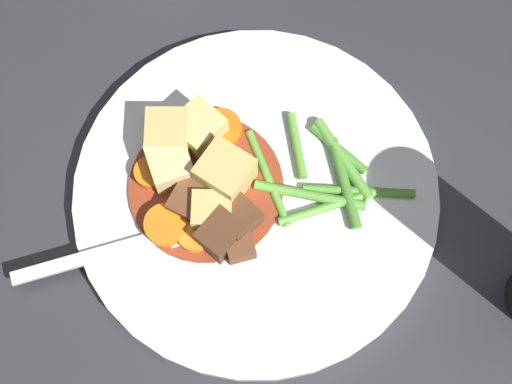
# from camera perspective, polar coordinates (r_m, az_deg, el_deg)

# --- Properties ---
(ground_plane) EXTENTS (3.00, 3.00, 0.00)m
(ground_plane) POSITION_cam_1_polar(r_m,az_deg,el_deg) (0.58, -0.00, -0.45)
(ground_plane) COLOR #2D2D33
(dinner_plate) EXTENTS (0.27, 0.27, 0.01)m
(dinner_plate) POSITION_cam_1_polar(r_m,az_deg,el_deg) (0.57, -0.00, -0.23)
(dinner_plate) COLOR white
(dinner_plate) RESTS_ON ground_plane
(stew_sauce) EXTENTS (0.12, 0.12, 0.00)m
(stew_sauce) POSITION_cam_1_polar(r_m,az_deg,el_deg) (0.56, -3.76, 0.30)
(stew_sauce) COLOR #93381E
(stew_sauce) RESTS_ON dinner_plate
(carrot_slice_0) EXTENTS (0.04, 0.04, 0.01)m
(carrot_slice_0) POSITION_cam_1_polar(r_m,az_deg,el_deg) (0.56, -2.71, -0.42)
(carrot_slice_0) COLOR orange
(carrot_slice_0) RESTS_ON dinner_plate
(carrot_slice_1) EXTENTS (0.04, 0.04, 0.01)m
(carrot_slice_1) POSITION_cam_1_polar(r_m,az_deg,el_deg) (0.55, -6.77, -2.52)
(carrot_slice_1) COLOR orange
(carrot_slice_1) RESTS_ON dinner_plate
(carrot_slice_2) EXTENTS (0.03, 0.03, 0.01)m
(carrot_slice_2) POSITION_cam_1_polar(r_m,az_deg,el_deg) (0.55, -4.62, -3.22)
(carrot_slice_2) COLOR orange
(carrot_slice_2) RESTS_ON dinner_plate
(carrot_slice_3) EXTENTS (0.02, 0.02, 0.01)m
(carrot_slice_3) POSITION_cam_1_polar(r_m,az_deg,el_deg) (0.57, -7.86, 1.40)
(carrot_slice_3) COLOR orange
(carrot_slice_3) RESTS_ON dinner_plate
(carrot_slice_4) EXTENTS (0.04, 0.04, 0.01)m
(carrot_slice_4) POSITION_cam_1_polar(r_m,az_deg,el_deg) (0.58, -2.63, 4.71)
(carrot_slice_4) COLOR orange
(carrot_slice_4) RESTS_ON dinner_plate
(potato_chunk_0) EXTENTS (0.03, 0.03, 0.03)m
(potato_chunk_0) POSITION_cam_1_polar(r_m,az_deg,el_deg) (0.55, -3.29, -1.50)
(potato_chunk_0) COLOR #DBBC6B
(potato_chunk_0) RESTS_ON dinner_plate
(potato_chunk_1) EXTENTS (0.05, 0.05, 0.04)m
(potato_chunk_1) POSITION_cam_1_polar(r_m,az_deg,el_deg) (0.55, -2.33, 1.38)
(potato_chunk_1) COLOR #DBBC6B
(potato_chunk_1) RESTS_ON dinner_plate
(potato_chunk_2) EXTENTS (0.03, 0.03, 0.03)m
(potato_chunk_2) POSITION_cam_1_polar(r_m,az_deg,el_deg) (0.57, -6.59, 4.33)
(potato_chunk_2) COLOR #DBBC6B
(potato_chunk_2) RESTS_ON dinner_plate
(potato_chunk_3) EXTENTS (0.04, 0.04, 0.03)m
(potato_chunk_3) POSITION_cam_1_polar(r_m,az_deg,el_deg) (0.56, -6.41, 1.96)
(potato_chunk_3) COLOR #EAD68C
(potato_chunk_3) RESTS_ON dinner_plate
(potato_chunk_4) EXTENTS (0.04, 0.04, 0.03)m
(potato_chunk_4) POSITION_cam_1_polar(r_m,az_deg,el_deg) (0.57, -4.30, 4.75)
(potato_chunk_4) COLOR #E5CC7A
(potato_chunk_4) RESTS_ON dinner_plate
(meat_chunk_0) EXTENTS (0.03, 0.03, 0.02)m
(meat_chunk_0) POSITION_cam_1_polar(r_m,az_deg,el_deg) (0.54, -1.22, -4.09)
(meat_chunk_0) COLOR brown
(meat_chunk_0) RESTS_ON dinner_plate
(meat_chunk_1) EXTENTS (0.04, 0.04, 0.02)m
(meat_chunk_1) POSITION_cam_1_polar(r_m,az_deg,el_deg) (0.55, -4.86, -0.73)
(meat_chunk_1) COLOR brown
(meat_chunk_1) RESTS_ON dinner_plate
(meat_chunk_2) EXTENTS (0.04, 0.04, 0.03)m
(meat_chunk_2) POSITION_cam_1_polar(r_m,az_deg,el_deg) (0.54, -2.70, -3.20)
(meat_chunk_2) COLOR #56331E
(meat_chunk_2) RESTS_ON dinner_plate
(meat_chunk_3) EXTENTS (0.04, 0.04, 0.02)m
(meat_chunk_3) POSITION_cam_1_polar(r_m,az_deg,el_deg) (0.55, -1.48, -1.84)
(meat_chunk_3) COLOR #56331E
(meat_chunk_3) RESTS_ON dinner_plate
(green_bean_0) EXTENTS (0.03, 0.07, 0.01)m
(green_bean_0) POSITION_cam_1_polar(r_m,az_deg,el_deg) (0.57, 6.59, 0.68)
(green_bean_0) COLOR #4C8E33
(green_bean_0) RESTS_ON dinner_plate
(green_bean_1) EXTENTS (0.07, 0.04, 0.01)m
(green_bean_1) POSITION_cam_1_polar(r_m,az_deg,el_deg) (0.56, 5.48, -1.07)
(green_bean_1) COLOR #66AD42
(green_bean_1) RESTS_ON dinner_plate
(green_bean_2) EXTENTS (0.02, 0.05, 0.01)m
(green_bean_2) POSITION_cam_1_polar(r_m,az_deg,el_deg) (0.57, 3.06, 3.48)
(green_bean_2) COLOR #66AD42
(green_bean_2) RESTS_ON dinner_plate
(green_bean_3) EXTENTS (0.04, 0.07, 0.01)m
(green_bean_3) POSITION_cam_1_polar(r_m,az_deg,el_deg) (0.56, 0.89, 1.08)
(green_bean_3) COLOR #66AD42
(green_bean_3) RESTS_ON dinner_plate
(green_bean_4) EXTENTS (0.05, 0.04, 0.01)m
(green_bean_4) POSITION_cam_1_polar(r_m,az_deg,el_deg) (0.58, 6.20, 3.23)
(green_bean_4) COLOR #599E38
(green_bean_4) RESTS_ON dinner_plate
(green_bean_5) EXTENTS (0.05, 0.06, 0.01)m
(green_bean_5) POSITION_cam_1_polar(r_m,az_deg,el_deg) (0.57, 6.50, 2.45)
(green_bean_5) COLOR #66AD42
(green_bean_5) RESTS_ON dinner_plate
(green_bean_6) EXTENTS (0.08, 0.01, 0.01)m
(green_bean_6) POSITION_cam_1_polar(r_m,az_deg,el_deg) (0.57, 7.69, 0.09)
(green_bean_6) COLOR #599E38
(green_bean_6) RESTS_ON dinner_plate
(green_bean_7) EXTENTS (0.08, 0.02, 0.01)m
(green_bean_7) POSITION_cam_1_polar(r_m,az_deg,el_deg) (0.56, 4.07, 0.10)
(green_bean_7) COLOR #66AD42
(green_bean_7) RESTS_ON dinner_plate
(fork) EXTENTS (0.17, 0.08, 0.00)m
(fork) POSITION_cam_1_polar(r_m,az_deg,el_deg) (0.56, -8.72, -3.78)
(fork) COLOR silver
(fork) RESTS_ON dinner_plate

